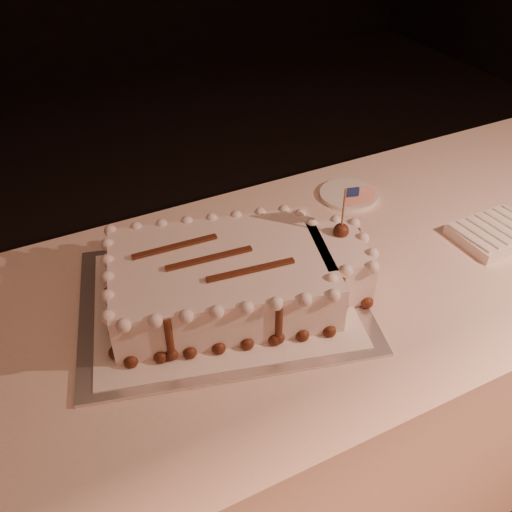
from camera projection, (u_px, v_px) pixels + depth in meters
name	position (u px, v px, depth m)	size (l,w,h in m)	color
banquet_table	(276.00, 396.00, 1.47)	(2.40, 0.80, 0.75)	beige
cake_board	(222.00, 300.00, 1.20)	(0.58, 0.44, 0.01)	silver
doily	(222.00, 298.00, 1.19)	(0.52, 0.40, 0.00)	white
sheet_cake	(236.00, 276.00, 1.17)	(0.58, 0.41, 0.22)	white
napkin_stack	(496.00, 233.00, 1.37)	(0.20, 0.15, 0.03)	white
side_plate	(349.00, 195.00, 1.52)	(0.16, 0.16, 0.01)	white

